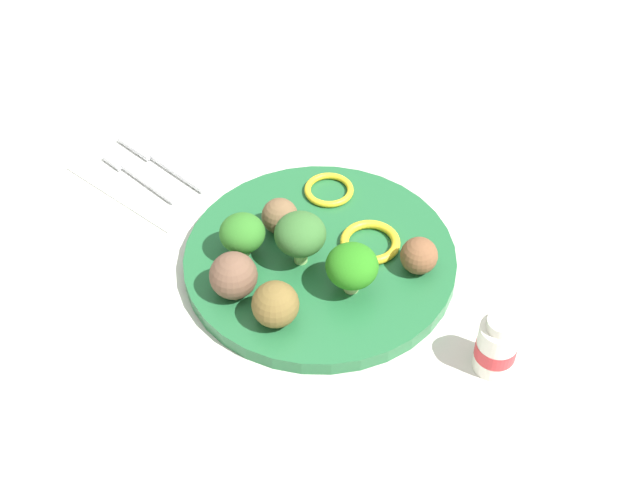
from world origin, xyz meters
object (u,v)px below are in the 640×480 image
object	(u,v)px
broccoli_floret_near_rim	(352,266)
pepper_ring_far_rim	(370,242)
meatball_far_rim	(233,276)
broccoli_floret_back_left	(242,233)
meatball_front_left	(275,304)
pepper_ring_front_right	(329,190)
meatball_near_rim	(419,256)
meatball_back_left	(281,215)
knife	(161,158)
plate	(320,259)
yogurt_bottle	(496,346)
broccoli_floret_mid_right	(300,235)
fork	(138,173)
napkin	(154,172)

from	to	relation	value
broccoli_floret_near_rim	pepper_ring_far_rim	world-z (taller)	broccoli_floret_near_rim
meatball_far_rim	broccoli_floret_near_rim	bearing A→B (deg)	-137.44
broccoli_floret_back_left	meatball_front_left	size ratio (longest dim) A/B	1.08
pepper_ring_far_rim	pepper_ring_front_right	size ratio (longest dim) A/B	1.14
broccoli_floret_back_left	pepper_ring_far_rim	bearing A→B (deg)	-133.78
broccoli_floret_back_left	meatball_near_rim	bearing A→B (deg)	-146.00
broccoli_floret_near_rim	meatball_back_left	distance (m)	0.11
knife	pepper_ring_front_right	bearing A→B (deg)	-158.86
plate	meatball_near_rim	bearing A→B (deg)	-151.24
broccoli_floret_back_left	yogurt_bottle	xyz separation A→B (m)	(-0.26, -0.06, -0.02)
broccoli_floret_mid_right	meatball_far_rim	size ratio (longest dim) A/B	1.24
meatball_back_left	meatball_front_left	bearing A→B (deg)	130.33
pepper_ring_front_right	knife	size ratio (longest dim) A/B	0.38
broccoli_floret_back_left	knife	xyz separation A→B (m)	(0.19, -0.05, -0.04)
meatball_back_left	fork	distance (m)	0.20
plate	meatball_front_left	xyz separation A→B (m)	(-0.03, 0.09, 0.03)
napkin	broccoli_floret_mid_right	bearing A→B (deg)	178.83
broccoli_floret_near_rim	napkin	size ratio (longest dim) A/B	0.32
plate	pepper_ring_front_right	size ratio (longest dim) A/B	5.12
broccoli_floret_mid_right	pepper_ring_far_rim	bearing A→B (deg)	-122.22
meatball_near_rim	pepper_ring_front_right	distance (m)	0.15
meatball_back_left	knife	bearing A→B (deg)	-0.39
fork	yogurt_bottle	xyz separation A→B (m)	(-0.45, -0.04, 0.02)
meatball_far_rim	pepper_ring_front_right	bearing A→B (deg)	-81.70
plate	pepper_ring_far_rim	bearing A→B (deg)	-125.84
broccoli_floret_mid_right	fork	xyz separation A→B (m)	(0.24, 0.01, -0.05)
broccoli_floret_back_left	meatball_far_rim	xyz separation A→B (m)	(-0.03, 0.04, -0.01)
plate	meatball_far_rim	world-z (taller)	meatball_far_rim
meatball_front_left	pepper_ring_far_rim	world-z (taller)	meatball_front_left
napkin	knife	distance (m)	0.02
meatball_far_rim	meatball_near_rim	xyz separation A→B (m)	(-0.12, -0.14, -0.00)
broccoli_floret_back_left	meatball_front_left	world-z (taller)	broccoli_floret_back_left
broccoli_floret_mid_right	meatball_back_left	world-z (taller)	broccoli_floret_mid_right
broccoli_floret_back_left	pepper_ring_far_rim	distance (m)	0.13
meatball_near_rim	meatball_front_left	size ratio (longest dim) A/B	0.84
broccoli_floret_back_left	yogurt_bottle	size ratio (longest dim) A/B	0.74
yogurt_bottle	meatball_front_left	bearing A→B (deg)	29.02
broccoli_floret_near_rim	meatball_back_left	size ratio (longest dim) A/B	1.40
broccoli_floret_near_rim	yogurt_bottle	world-z (taller)	broccoli_floret_near_rim
pepper_ring_front_right	broccoli_floret_back_left	bearing A→B (deg)	87.98
pepper_ring_front_right	fork	bearing A→B (deg)	29.81
plate	meatball_back_left	distance (m)	0.06
knife	fork	bearing A→B (deg)	90.70
broccoli_floret_mid_right	meatball_far_rim	distance (m)	0.08
fork	meatball_back_left	bearing A→B (deg)	-169.84
napkin	knife	bearing A→B (deg)	-67.16
meatball_near_rim	yogurt_bottle	bearing A→B (deg)	160.31
meatball_near_rim	meatball_back_left	bearing A→B (deg)	18.02
broccoli_floret_back_left	knife	distance (m)	0.20
broccoli_floret_mid_right	meatball_near_rim	distance (m)	0.12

